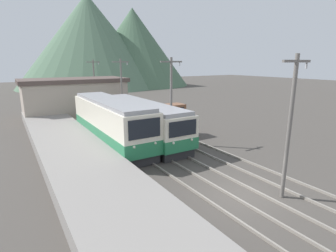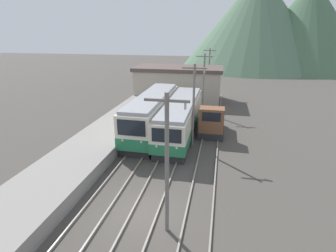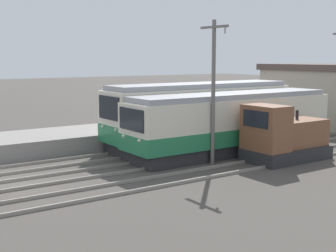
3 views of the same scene
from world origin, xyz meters
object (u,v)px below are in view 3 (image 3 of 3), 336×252
object	(u,v)px
commuter_train_left	(201,117)
commuter_train_center	(232,125)
shunting_locomotive	(283,138)
catenary_mast_mid	(213,87)

from	to	relation	value
commuter_train_left	commuter_train_center	size ratio (longest dim) A/B	0.95
commuter_train_center	commuter_train_left	bearing A→B (deg)	-178.70
shunting_locomotive	catenary_mast_mid	distance (m)	4.72
commuter_train_center	catenary_mast_mid	size ratio (longest dim) A/B	1.84
commuter_train_left	commuter_train_center	world-z (taller)	commuter_train_left
commuter_train_left	catenary_mast_mid	world-z (taller)	catenary_mast_mid
shunting_locomotive	catenary_mast_mid	size ratio (longest dim) A/B	0.65
commuter_train_center	shunting_locomotive	xyz separation A→B (m)	(3.00, 0.85, -0.39)
commuter_train_center	catenary_mast_mid	bearing A→B (deg)	-60.88
commuter_train_left	commuter_train_center	distance (m)	2.81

